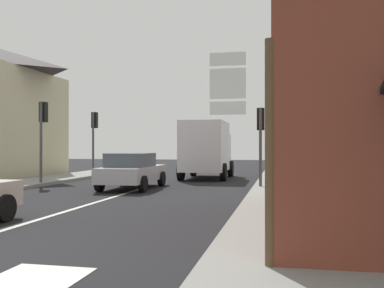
% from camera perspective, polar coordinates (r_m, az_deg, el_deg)
% --- Properties ---
extents(ground_plane, '(80.00, 80.00, 0.00)m').
position_cam_1_polar(ground_plane, '(16.77, -8.12, -6.29)').
color(ground_plane, black).
extents(sidewalk_right, '(2.46, 44.00, 0.14)m').
position_cam_1_polar(sidewalk_right, '(13.79, 12.09, -7.29)').
color(sidewalk_right, gray).
rests_on(sidewalk_right, ground).
extents(lane_centre_stripe, '(0.16, 12.00, 0.01)m').
position_cam_1_polar(lane_centre_stripe, '(13.10, -14.13, -7.94)').
color(lane_centre_stripe, silver).
rests_on(lane_centre_stripe, ground).
extents(sedan_far, '(2.01, 4.22, 1.47)m').
position_cam_1_polar(sedan_far, '(18.04, -7.88, -3.44)').
color(sedan_far, '#B7BABF').
rests_on(sedan_far, ground).
extents(delivery_truck, '(2.52, 5.02, 3.05)m').
position_cam_1_polar(delivery_truck, '(23.49, 1.94, -0.54)').
color(delivery_truck, silver).
rests_on(delivery_truck, ground).
extents(route_sign_post, '(1.66, 0.14, 3.20)m').
position_cam_1_polar(route_sign_post, '(5.95, 10.22, 1.25)').
color(route_sign_post, brown).
rests_on(route_sign_post, ground).
extents(traffic_light_near_left, '(0.30, 0.49, 3.73)m').
position_cam_1_polar(traffic_light_near_left, '(20.50, -19.03, 2.54)').
color(traffic_light_near_left, '#47474C').
rests_on(traffic_light_near_left, ground).
extents(traffic_light_far_left, '(0.30, 0.49, 3.69)m').
position_cam_1_polar(traffic_light_far_left, '(25.31, -12.73, 1.93)').
color(traffic_light_far_left, '#47474C').
rests_on(traffic_light_far_left, ground).
extents(traffic_light_near_right, '(0.30, 0.49, 3.31)m').
position_cam_1_polar(traffic_light_near_right, '(17.82, 9.01, 1.95)').
color(traffic_light_near_right, '#47474C').
rests_on(traffic_light_near_right, ground).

